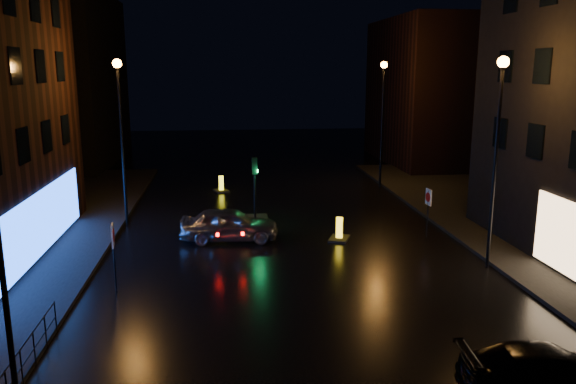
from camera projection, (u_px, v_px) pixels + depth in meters
name	position (u px, v px, depth m)	size (l,w,h in m)	color
ground	(325.00, 349.00, 16.19)	(120.00, 120.00, 0.00)	black
building_far_left	(63.00, 80.00, 46.85)	(8.00, 16.00, 14.00)	black
building_far_right	(433.00, 92.00, 47.63)	(8.00, 14.00, 12.00)	black
street_lamp_lfar	(120.00, 117.00, 27.70)	(0.44, 0.44, 8.37)	black
street_lamp_rnear	(498.00, 131.00, 21.69)	(0.44, 0.44, 8.37)	black
street_lamp_rfar	(383.00, 105.00, 37.21)	(0.44, 0.44, 8.37)	black
traffic_signal	(255.00, 212.00, 29.53)	(1.40, 2.40, 3.45)	black
guard_railing	(20.00, 359.00, 14.16)	(0.05, 6.04, 1.00)	black
silver_hatchback	(229.00, 224.00, 26.27)	(1.84, 4.56, 1.55)	#A6A7AE
dark_sedan	(549.00, 372.00, 13.72)	(1.78, 4.39, 1.27)	black
bollard_near	(339.00, 235.00, 26.46)	(1.25, 1.47, 1.09)	black
bollard_far	(221.00, 188.00, 36.86)	(1.12, 1.38, 1.05)	black
road_sign_left	(113.00, 241.00, 19.98)	(0.13, 0.61, 2.52)	black
road_sign_right	(428.00, 201.00, 26.53)	(0.11, 0.57, 2.36)	black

